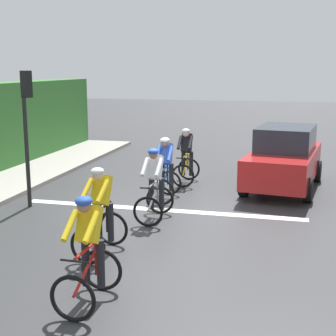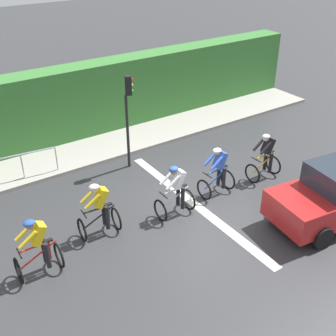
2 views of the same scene
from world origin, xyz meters
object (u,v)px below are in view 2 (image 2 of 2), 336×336
at_px(traffic_light_near_crossing, 128,108).
at_px(cyclist_second, 99,211).
at_px(cyclist_fourth, 218,172).
at_px(cyclist_lead, 38,248).
at_px(pedestrian_railing_kerbside, 3,164).
at_px(cyclist_mid, 176,192).
at_px(cyclist_trailing, 265,157).

bearing_deg(traffic_light_near_crossing, cyclist_second, 137.81).
height_order(cyclist_fourth, traffic_light_near_crossing, traffic_light_near_crossing).
relative_size(cyclist_lead, pedestrian_railing_kerbside, 0.48).
bearing_deg(traffic_light_near_crossing, cyclist_lead, 127.24).
xyz_separation_m(cyclist_mid, cyclist_trailing, (0.04, -3.70, 0.00)).
relative_size(cyclist_second, cyclist_trailing, 1.00).
distance_m(cyclist_lead, cyclist_mid, 4.21).
xyz_separation_m(cyclist_lead, cyclist_trailing, (0.20, -7.91, 0.00)).
bearing_deg(cyclist_second, cyclist_fourth, -93.18).
height_order(cyclist_lead, pedestrian_railing_kerbside, cyclist_lead).
height_order(cyclist_lead, traffic_light_near_crossing, traffic_light_near_crossing).
relative_size(cyclist_second, pedestrian_railing_kerbside, 0.48).
distance_m(cyclist_second, cyclist_fourth, 4.03).
bearing_deg(cyclist_trailing, cyclist_lead, 91.45).
bearing_deg(pedestrian_railing_kerbside, cyclist_lead, 174.13).
distance_m(cyclist_lead, traffic_light_near_crossing, 5.89).
distance_m(cyclist_lead, cyclist_second, 2.01).
xyz_separation_m(cyclist_lead, traffic_light_near_crossing, (3.46, -4.55, 1.43)).
bearing_deg(cyclist_fourth, cyclist_lead, 93.28).
distance_m(cyclist_trailing, pedestrian_railing_kerbside, 8.67).
bearing_deg(cyclist_fourth, cyclist_trailing, -94.13).
height_order(cyclist_second, traffic_light_near_crossing, traffic_light_near_crossing).
distance_m(cyclist_mid, cyclist_trailing, 3.70).
height_order(cyclist_mid, pedestrian_railing_kerbside, cyclist_mid).
distance_m(cyclist_fourth, traffic_light_near_crossing, 3.70).
relative_size(cyclist_mid, traffic_light_near_crossing, 0.50).
distance_m(cyclist_fourth, cyclist_trailing, 1.96).
xyz_separation_m(cyclist_lead, pedestrian_railing_kerbside, (4.68, -0.48, -0.01)).
xyz_separation_m(cyclist_second, traffic_light_near_crossing, (2.89, -2.62, 1.43)).
height_order(cyclist_second, cyclist_trailing, same).
bearing_deg(pedestrian_railing_kerbside, cyclist_second, -160.68).
bearing_deg(cyclist_trailing, cyclist_second, 86.51).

